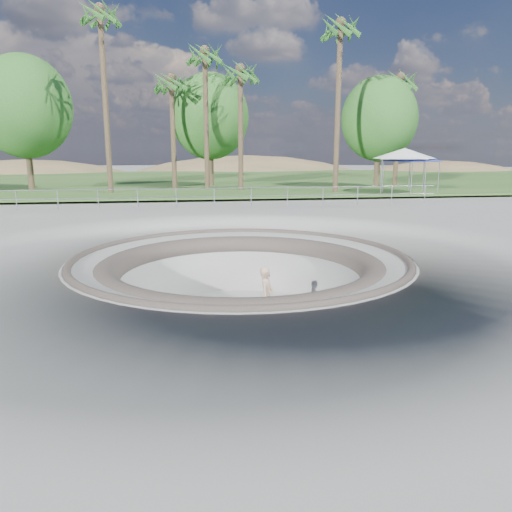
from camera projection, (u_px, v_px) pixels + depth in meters
name	position (u px, v px, depth m)	size (l,w,h in m)	color
ground	(241.00, 258.00, 15.19)	(180.00, 180.00, 0.00)	gray
skate_bowl	(241.00, 315.00, 15.58)	(14.00, 14.00, 4.10)	gray
grass_strip	(199.00, 180.00, 48.00)	(180.00, 36.00, 0.12)	#305823
distant_hills	(220.00, 220.00, 72.48)	(103.20, 45.00, 28.60)	brown
safety_railing	(214.00, 197.00, 26.64)	(25.00, 0.06, 1.03)	gray
skateboard	(266.00, 324.00, 14.81)	(0.79, 0.28, 0.08)	olive
skater	(267.00, 296.00, 14.63)	(0.62, 0.41, 1.71)	tan
canopy_white	(404.00, 154.00, 33.90)	(5.38, 5.38, 2.98)	gray
canopy_blue	(412.00, 156.00, 34.02)	(5.10, 5.10, 2.78)	gray
palm_a	(100.00, 22.00, 31.68)	(2.60, 2.60, 12.53)	brown
palm_b	(171.00, 85.00, 35.72)	(2.60, 2.60, 8.78)	brown
palm_c	(205.00, 59.00, 35.15)	(2.60, 2.60, 10.60)	brown
palm_d	(240.00, 76.00, 34.57)	(2.60, 2.60, 9.27)	brown
palm_e	(340.00, 34.00, 32.39)	(2.60, 2.60, 11.83)	brown
palm_f	(400.00, 84.00, 37.99)	(2.60, 2.60, 9.17)	brown
bushy_tree_left	(24.00, 107.00, 35.37)	(6.64, 6.03, 9.57)	brown
bushy_tree_mid	(210.00, 117.00, 39.35)	(6.15, 5.59, 8.88)	brown
bushy_tree_right	(379.00, 119.00, 38.48)	(5.90, 5.37, 8.51)	brown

